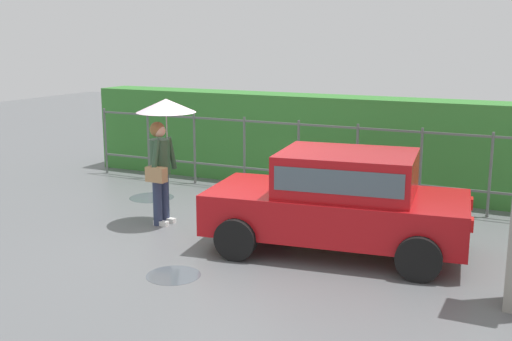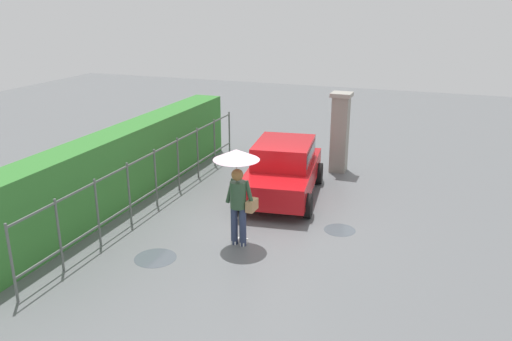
# 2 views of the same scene
# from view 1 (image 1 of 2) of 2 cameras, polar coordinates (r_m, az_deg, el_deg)

# --- Properties ---
(ground_plane) EXTENTS (40.00, 40.00, 0.00)m
(ground_plane) POSITION_cam_1_polar(r_m,az_deg,el_deg) (10.04, -1.97, -5.83)
(ground_plane) COLOR slate
(car) EXTENTS (3.90, 2.25, 1.48)m
(car) POSITION_cam_1_polar(r_m,az_deg,el_deg) (9.15, 7.66, -2.46)
(car) COLOR #B71116
(car) RESTS_ON ground
(pedestrian) EXTENTS (0.98, 0.98, 2.10)m
(pedestrian) POSITION_cam_1_polar(r_m,az_deg,el_deg) (10.38, -8.42, 3.51)
(pedestrian) COLOR #2D3856
(pedestrian) RESTS_ON ground
(fence_section) EXTENTS (9.55, 0.05, 1.50)m
(fence_section) POSITION_cam_1_polar(r_m,az_deg,el_deg) (12.32, 3.87, 1.46)
(fence_section) COLOR #59605B
(fence_section) RESTS_ON ground
(hedge_row) EXTENTS (10.50, 0.90, 1.90)m
(hedge_row) POSITION_cam_1_polar(r_m,az_deg,el_deg) (13.20, 5.47, 2.69)
(hedge_row) COLOR #387F33
(hedge_row) RESTS_ON ground
(puddle_near) EXTENTS (0.73, 0.73, 0.00)m
(puddle_near) POSITION_cam_1_polar(r_m,az_deg,el_deg) (8.46, -7.51, -9.41)
(puddle_near) COLOR #4C545B
(puddle_near) RESTS_ON ground
(puddle_far) EXTENTS (0.87, 0.87, 0.00)m
(puddle_far) POSITION_cam_1_polar(r_m,az_deg,el_deg) (12.46, -9.46, -2.43)
(puddle_far) COLOR #4C545B
(puddle_far) RESTS_ON ground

